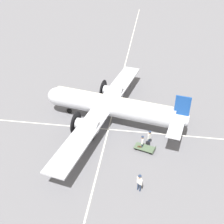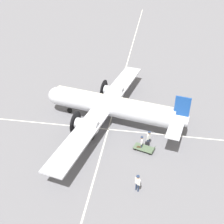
{
  "view_description": "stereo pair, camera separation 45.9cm",
  "coord_description": "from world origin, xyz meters",
  "px_view_note": "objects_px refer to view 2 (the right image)",
  "views": [
    {
      "loc": [
        4.11,
        -28.6,
        20.36
      ],
      "look_at": [
        0.0,
        0.0,
        1.51
      ],
      "focal_mm": 45.0,
      "sensor_mm": 36.0,
      "label": 1
    },
    {
      "loc": [
        4.56,
        -28.53,
        20.36
      ],
      "look_at": [
        0.0,
        0.0,
        1.51
      ],
      "focal_mm": 45.0,
      "sensor_mm": 36.0,
      "label": 2
    }
  ],
  "objects_px": {
    "ramp_agent": "(149,137)",
    "suitcase_upright_spare": "(147,144)",
    "airliner_main": "(109,105)",
    "crew_foreground": "(138,182)",
    "baggage_cart": "(144,148)",
    "suitcase_near_door": "(139,148)",
    "passenger_boarding": "(142,141)"
  },
  "relations": [
    {
      "from": "suitcase_near_door",
      "to": "suitcase_upright_spare",
      "type": "relative_size",
      "value": 0.88
    },
    {
      "from": "ramp_agent",
      "to": "suitcase_upright_spare",
      "type": "xyz_separation_m",
      "value": [
        -0.11,
        -0.14,
        -0.88
      ]
    },
    {
      "from": "crew_foreground",
      "to": "suitcase_near_door",
      "type": "xyz_separation_m",
      "value": [
        -0.31,
        5.8,
        -0.96
      ]
    },
    {
      "from": "airliner_main",
      "to": "passenger_boarding",
      "type": "height_order",
      "value": "airliner_main"
    },
    {
      "from": "passenger_boarding",
      "to": "baggage_cart",
      "type": "xyz_separation_m",
      "value": [
        0.32,
        -0.16,
        -0.78
      ]
    },
    {
      "from": "crew_foreground",
      "to": "suitcase_near_door",
      "type": "bearing_deg",
      "value": 131.0
    },
    {
      "from": "baggage_cart",
      "to": "crew_foreground",
      "type": "bearing_deg",
      "value": 104.37
    },
    {
      "from": "ramp_agent",
      "to": "suitcase_near_door",
      "type": "relative_size",
      "value": 3.77
    },
    {
      "from": "suitcase_near_door",
      "to": "baggage_cart",
      "type": "distance_m",
      "value": 0.59
    },
    {
      "from": "ramp_agent",
      "to": "passenger_boarding",
      "type": "bearing_deg",
      "value": -3.46
    },
    {
      "from": "passenger_boarding",
      "to": "ramp_agent",
      "type": "relative_size",
      "value": 0.93
    },
    {
      "from": "ramp_agent",
      "to": "suitcase_upright_spare",
      "type": "relative_size",
      "value": 3.32
    },
    {
      "from": "ramp_agent",
      "to": "baggage_cart",
      "type": "xyz_separation_m",
      "value": [
        -0.41,
        -1.01,
        -0.86
      ]
    },
    {
      "from": "baggage_cart",
      "to": "ramp_agent",
      "type": "bearing_deg",
      "value": -94.91
    },
    {
      "from": "crew_foreground",
      "to": "suitcase_upright_spare",
      "type": "relative_size",
      "value": 3.46
    },
    {
      "from": "crew_foreground",
      "to": "passenger_boarding",
      "type": "height_order",
      "value": "crew_foreground"
    },
    {
      "from": "ramp_agent",
      "to": "suitcase_near_door",
      "type": "height_order",
      "value": "ramp_agent"
    },
    {
      "from": "airliner_main",
      "to": "crew_foreground",
      "type": "bearing_deg",
      "value": 124.56
    },
    {
      "from": "passenger_boarding",
      "to": "baggage_cart",
      "type": "height_order",
      "value": "passenger_boarding"
    },
    {
      "from": "ramp_agent",
      "to": "baggage_cart",
      "type": "distance_m",
      "value": 1.39
    },
    {
      "from": "crew_foreground",
      "to": "baggage_cart",
      "type": "xyz_separation_m",
      "value": [
        0.28,
        5.81,
        -0.91
      ]
    },
    {
      "from": "airliner_main",
      "to": "crew_foreground",
      "type": "xyz_separation_m",
      "value": [
        4.4,
        -10.62,
        -1.2
      ]
    },
    {
      "from": "crew_foreground",
      "to": "passenger_boarding",
      "type": "relative_size",
      "value": 1.12
    },
    {
      "from": "baggage_cart",
      "to": "suitcase_upright_spare",
      "type": "bearing_deg",
      "value": -91.84
    },
    {
      "from": "airliner_main",
      "to": "crew_foreground",
      "type": "distance_m",
      "value": 11.56
    },
    {
      "from": "airliner_main",
      "to": "baggage_cart",
      "type": "xyz_separation_m",
      "value": [
        4.68,
        -4.81,
        -2.11
      ]
    },
    {
      "from": "crew_foreground",
      "to": "ramp_agent",
      "type": "relative_size",
      "value": 1.04
    },
    {
      "from": "suitcase_upright_spare",
      "to": "ramp_agent",
      "type": "bearing_deg",
      "value": 51.73
    },
    {
      "from": "crew_foreground",
      "to": "suitcase_near_door",
      "type": "relative_size",
      "value": 3.93
    },
    {
      "from": "crew_foreground",
      "to": "ramp_agent",
      "type": "xyz_separation_m",
      "value": [
        0.69,
        6.82,
        -0.05
      ]
    },
    {
      "from": "crew_foreground",
      "to": "baggage_cart",
      "type": "bearing_deg",
      "value": 125.25
    },
    {
      "from": "passenger_boarding",
      "to": "ramp_agent",
      "type": "distance_m",
      "value": 1.13
    }
  ]
}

